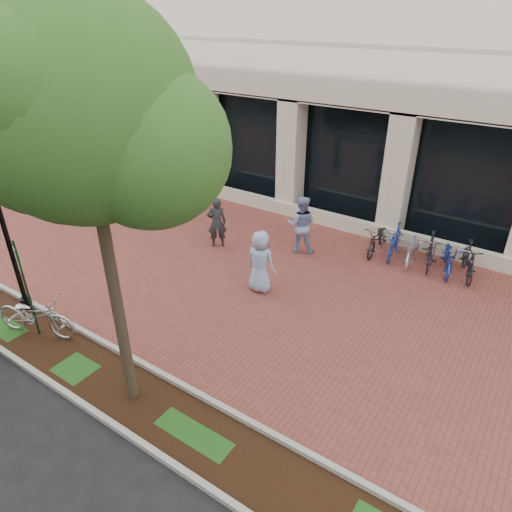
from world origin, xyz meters
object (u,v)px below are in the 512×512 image
Objects in this scene: pedestrian_right at (260,262)px; bike_rack_cluster at (420,249)px; pedestrian_mid at (301,225)px; parking_sign at (23,277)px; lamppost at (5,232)px; locked_bicycle at (35,315)px; street_tree at (89,123)px; pedestrian_left at (217,222)px.

bike_rack_cluster is (3.25, 3.99, -0.40)m from pedestrian_right.
pedestrian_mid is at bearing -88.17° from pedestrian_right.
parking_sign is 0.65× the size of lamppost.
lamppost is 6.40m from pedestrian_right.
street_tree is at bearing -110.60° from locked_bicycle.
pedestrian_left is (0.76, 6.11, -0.76)m from parking_sign.
street_tree is at bearing 72.84° from pedestrian_left.
pedestrian_mid is at bearing 56.89° from lamppost.
bike_rack_cluster is at bearing 70.08° from street_tree.
bike_rack_cluster is at bearing 162.68° from pedestrian_left.
street_tree reaches higher than locked_bicycle.
street_tree is 3.94× the size of pedestrian_mid.
pedestrian_right is 0.50× the size of bike_rack_cluster.
parking_sign is 0.71× the size of bike_rack_cluster.
pedestrian_right is at bearing 42.06° from lamppost.
pedestrian_mid reaches higher than locked_bicycle.
pedestrian_right is (0.19, -2.64, -0.05)m from pedestrian_mid.
parking_sign reaches higher than bike_rack_cluster.
parking_sign is 1.22× the size of locked_bicycle.
locked_bicycle is at bearing 51.85° from pedestrian_right.
pedestrian_left is (2.01, 5.62, -1.38)m from lamppost.
pedestrian_mid is 2.65m from pedestrian_right.
street_tree is 4.16× the size of pedestrian_right.
bike_rack_cluster is (7.90, 8.19, -1.74)m from lamppost.
pedestrian_left reaches higher than bike_rack_cluster.
lamppost reaches higher than parking_sign.
pedestrian_left is 3.01m from pedestrian_right.
locked_bicycle is at bearing 44.05° from pedestrian_mid.
lamppost is at bearing 173.19° from street_tree.
bike_rack_cluster is (3.17, 8.75, -5.02)m from street_tree.
lamppost is at bearing 29.50° from pedestrian_left.
locked_bicycle is at bearing 49.88° from parking_sign.
lamppost is at bearing 50.97° from locked_bicycle.
bike_rack_cluster is at bearing -56.37° from locked_bicycle.
lamppost is 5.78m from street_tree.
pedestrian_mid is (-0.27, 7.40, -4.58)m from street_tree.
pedestrian_left is 0.91× the size of pedestrian_mid.
locked_bicycle is (-3.44, 0.10, -4.97)m from street_tree.
lamppost is at bearing -143.22° from bike_rack_cluster.
parking_sign is 0.34× the size of street_tree.
lamppost reaches higher than locked_bicycle.
pedestrian_right is at bearing 77.40° from parking_sign.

